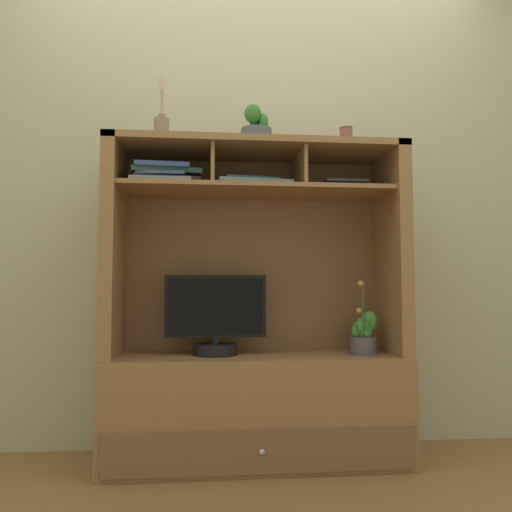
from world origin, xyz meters
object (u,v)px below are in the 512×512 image
(media_console, at_px, (256,360))
(diffuser_bottle, at_px, (161,130))
(potted_fern, at_px, (363,334))
(magazine_stack_centre, at_px, (343,189))
(tv_monitor, at_px, (216,320))
(ceramic_vase, at_px, (346,139))
(potted_orchid, at_px, (363,345))
(magazine_stack_left, at_px, (164,177))
(potted_succulent, at_px, (256,132))
(magazine_stack_right, at_px, (251,184))

(media_console, relative_size, diffuser_bottle, 4.64)
(potted_fern, relative_size, magazine_stack_centre, 0.62)
(media_console, relative_size, tv_monitor, 3.13)
(magazine_stack_centre, bearing_deg, potted_fern, -26.17)
(diffuser_bottle, bearing_deg, ceramic_vase, 1.69)
(potted_fern, bearing_deg, potted_orchid, -107.95)
(magazine_stack_left, relative_size, potted_succulent, 1.73)
(magazine_stack_centre, distance_m, ceramic_vase, 0.24)
(potted_orchid, bearing_deg, media_console, 173.99)
(tv_monitor, xyz_separation_m, magazine_stack_left, (-0.24, -0.04, 0.65))
(media_console, distance_m, diffuser_bottle, 1.14)
(ceramic_vase, bearing_deg, magazine_stack_left, -176.66)
(potted_succulent, distance_m, ceramic_vase, 0.44)
(tv_monitor, height_order, potted_fern, tv_monitor)
(magazine_stack_left, bearing_deg, potted_succulent, 1.70)
(ceramic_vase, bearing_deg, magazine_stack_centre, 115.35)
(potted_orchid, relative_size, potted_succulent, 1.77)
(magazine_stack_centre, bearing_deg, potted_orchid, -53.78)
(magazine_stack_centre, bearing_deg, magazine_stack_left, -174.92)
(media_console, height_order, potted_fern, media_console)
(magazine_stack_centre, xyz_separation_m, potted_succulent, (-0.43, -0.06, 0.25))
(tv_monitor, xyz_separation_m, magazine_stack_right, (0.16, -0.05, 0.62))
(potted_succulent, bearing_deg, tv_monitor, 172.82)
(tv_monitor, height_order, diffuser_bottle, diffuser_bottle)
(diffuser_bottle, bearing_deg, media_console, 2.13)
(potted_fern, height_order, potted_succulent, potted_succulent)
(potted_fern, distance_m, magazine_stack_right, 0.87)
(potted_fern, bearing_deg, media_console, 179.57)
(potted_orchid, height_order, magazine_stack_centre, magazine_stack_centre)
(potted_orchid, bearing_deg, diffuser_bottle, 177.82)
(potted_fern, distance_m, magazine_stack_left, 1.17)
(media_console, distance_m, potted_fern, 0.52)
(magazine_stack_right, bearing_deg, potted_fern, 5.98)
(magazine_stack_right, xyz_separation_m, diffuser_bottle, (-0.41, 0.04, 0.25))
(media_console, xyz_separation_m, potted_fern, (0.51, -0.00, 0.12))
(magazine_stack_left, distance_m, magazine_stack_right, 0.40)
(tv_monitor, xyz_separation_m, diffuser_bottle, (-0.25, -0.01, 0.87))
(potted_orchid, xyz_separation_m, magazine_stack_right, (-0.52, -0.01, 0.73))
(potted_fern, height_order, diffuser_bottle, diffuser_bottle)
(magazine_stack_left, height_order, potted_succulent, potted_succulent)
(tv_monitor, distance_m, magazine_stack_left, 0.69)
(media_console, bearing_deg, magazine_stack_right, -113.79)
(tv_monitor, bearing_deg, magazine_stack_centre, 3.70)
(tv_monitor, distance_m, magazine_stack_right, 0.64)
(media_console, relative_size, magazine_stack_left, 4.37)
(ceramic_vase, bearing_deg, diffuser_bottle, -178.31)
(tv_monitor, xyz_separation_m, magazine_stack_centre, (0.61, 0.04, 0.63))
(potted_orchid, distance_m, ceramic_vase, 0.98)
(potted_orchid, relative_size, magazine_stack_left, 1.03)
(potted_fern, xyz_separation_m, magazine_stack_left, (-0.93, -0.04, 0.72))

